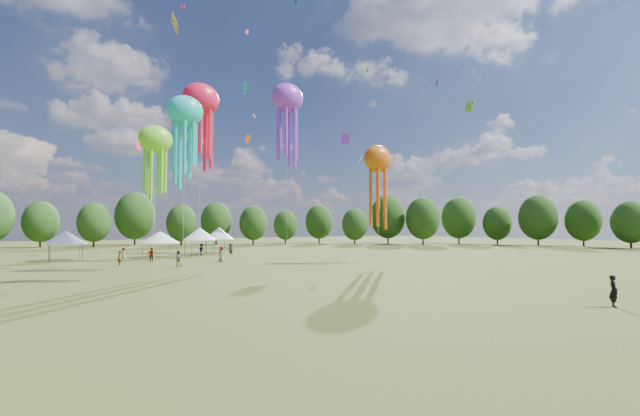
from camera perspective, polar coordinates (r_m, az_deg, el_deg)
ground at (r=21.81m, az=18.96°, el=-14.22°), size 300.00×300.00×0.00m
observer_main at (r=28.55m, az=35.35°, el=-9.30°), size 0.77×0.73×1.77m
spectator_near at (r=49.69m, az=-18.94°, el=-6.63°), size 1.01×0.89×1.76m
spectators_far at (r=63.76m, az=-16.50°, el=-5.76°), size 20.51×16.75×1.92m
festival_tents at (r=67.12m, az=-23.48°, el=-3.55°), size 37.29×9.96×4.42m
show_kites at (r=60.56m, az=-12.97°, el=11.52°), size 49.20×28.93×29.70m
small_kites at (r=63.34m, az=-18.57°, el=19.09°), size 68.71×53.85×44.25m
treeline at (r=76.28m, az=-25.13°, el=-0.84°), size 201.57×95.24×13.43m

